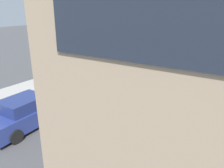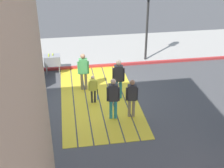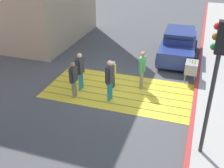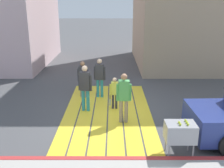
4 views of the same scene
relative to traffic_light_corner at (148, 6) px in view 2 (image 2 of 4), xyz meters
The scene contains 11 objects.
ground_plane 5.59m from the traffic_light_corner, 40.29° to the right, with size 120.00×120.00×0.00m, color #4C4C4F.
crosswalk_stripes 5.59m from the traffic_light_corner, 40.29° to the right, with size 6.40×3.25×0.01m.
sidewalk_west 4.71m from the traffic_light_corner, 123.67° to the right, with size 4.80×40.00×0.12m, color #ADA8A0.
curb_painted 4.26m from the traffic_light_corner, 83.81° to the right, with size 0.16×40.00×0.13m, color #BC3333.
traffic_light_corner is the anchor object (origin of this frame).
tennis_ball_cart 5.58m from the traffic_light_corner, 82.30° to the right, with size 0.56×0.80×1.02m.
pedestrian_adult_lead 5.94m from the traffic_light_corner, 20.41° to the right, with size 0.24×0.47×1.61m.
pedestrian_adult_trailing 6.21m from the traffic_light_corner, 26.98° to the right, with size 0.26×0.50×1.72m.
pedestrian_adult_side 4.93m from the traffic_light_corner, 53.08° to the right, with size 0.23×0.51×1.76m.
pedestrian_teen_behind 4.75m from the traffic_light_corner, 30.53° to the right, with size 0.29×0.52×1.79m.
pedestrian_child_with_racket 5.62m from the traffic_light_corner, 39.99° to the right, with size 0.28×0.39×1.27m.
Camera 2 is at (11.43, -1.24, 6.74)m, focal length 48.70 mm.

